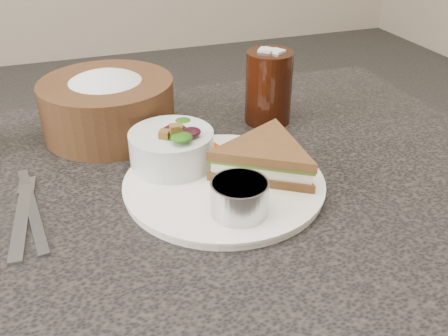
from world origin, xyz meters
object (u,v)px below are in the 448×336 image
dinner_plate (224,184)px  cola_glass (269,84)px  sandwich (266,158)px  dressing_ramekin (240,198)px  salad_bowl (171,143)px  bread_basket (107,98)px

dinner_plate → cola_glass: (0.14, 0.17, 0.06)m
sandwich → dressing_ramekin: (-0.07, -0.07, -0.00)m
dressing_ramekin → salad_bowl: bearing=108.5°
dinner_plate → salad_bowl: bearing=129.2°
salad_bowl → cola_glass: cola_glass is taller
dressing_ramekin → bread_basket: (-0.11, 0.29, 0.03)m
dinner_plate → salad_bowl: salad_bowl is taller
salad_bowl → dressing_ramekin: 0.15m
salad_bowl → bread_basket: 0.17m
dinner_plate → cola_glass: 0.23m
dinner_plate → dressing_ramekin: dressing_ramekin is taller
salad_bowl → bread_basket: size_ratio=0.56×
sandwich → dressing_ramekin: bearing=-98.2°
salad_bowl → sandwich: bearing=-29.5°
sandwich → bread_basket: 0.28m
bread_basket → cola_glass: bearing=-10.1°
bread_basket → dinner_plate: bearing=-62.1°
salad_bowl → bread_basket: (-0.06, 0.15, 0.01)m
dinner_plate → dressing_ramekin: 0.08m
dinner_plate → bread_basket: bread_basket is taller
dinner_plate → sandwich: (0.06, 0.00, 0.03)m
dinner_plate → sandwich: size_ratio=1.61×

